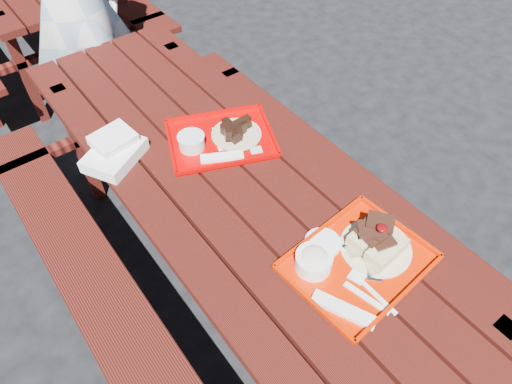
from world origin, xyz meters
TOP-DOWN VIEW (x-y plane):
  - ground at (0.00, 0.00)m, footprint 60.00×60.00m
  - picnic_table_near at (-0.00, 0.00)m, footprint 1.41×2.40m
  - near_tray at (0.10, -0.53)m, footprint 0.46×0.38m
  - far_tray at (0.08, 0.20)m, footprint 0.51×0.46m
  - white_cloth at (-0.29, 0.37)m, footprint 0.28×0.25m
  - person at (-0.02, 1.37)m, footprint 0.69×0.49m

SIDE VIEW (x-z plane):
  - ground at x=0.00m, z-range 0.00..0.00m
  - picnic_table_near at x=0.00m, z-range 0.19..0.94m
  - far_tray at x=0.08m, z-range 0.74..0.81m
  - near_tray at x=0.10m, z-range 0.71..0.85m
  - white_cloth at x=-0.29m, z-range 0.74..0.84m
  - person at x=-0.02m, z-range 0.00..1.76m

